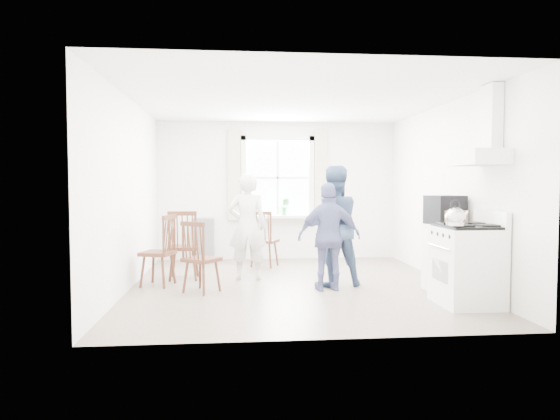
% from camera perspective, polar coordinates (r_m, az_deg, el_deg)
% --- Properties ---
extents(room_shell, '(4.62, 5.12, 2.64)m').
position_cam_1_polar(room_shell, '(7.01, 1.49, 1.91)').
color(room_shell, gray).
rests_on(room_shell, ground).
extents(window_assembly, '(1.88, 0.24, 1.70)m').
position_cam_1_polar(window_assembly, '(9.45, -0.27, 3.17)').
color(window_assembly, white).
rests_on(window_assembly, room_shell).
extents(range_hood, '(0.45, 0.76, 0.94)m').
position_cam_1_polar(range_hood, '(6.34, 22.14, 7.01)').
color(range_hood, white).
rests_on(range_hood, room_shell).
extents(shelf_unit, '(0.40, 0.30, 0.80)m').
position_cam_1_polar(shelf_unit, '(9.37, -8.78, -3.37)').
color(shelf_unit, slate).
rests_on(shelf_unit, ground).
extents(gas_stove, '(0.68, 0.76, 1.12)m').
position_cam_1_polar(gas_stove, '(6.32, 20.58, -5.84)').
color(gas_stove, white).
rests_on(gas_stove, ground).
extents(kettle, '(0.22, 0.22, 0.31)m').
position_cam_1_polar(kettle, '(5.90, 19.40, -0.86)').
color(kettle, silver).
rests_on(kettle, gas_stove).
extents(low_cabinet, '(0.50, 0.55, 0.90)m').
position_cam_1_polar(low_cabinet, '(6.98, 18.58, -5.26)').
color(low_cabinet, white).
rests_on(low_cabinet, ground).
extents(stereo_stack, '(0.50, 0.47, 0.38)m').
position_cam_1_polar(stereo_stack, '(6.96, 18.34, 0.02)').
color(stereo_stack, black).
rests_on(stereo_stack, low_cabinet).
extents(cardboard_box, '(0.33, 0.26, 0.19)m').
position_cam_1_polar(cardboard_box, '(6.84, 19.15, -0.83)').
color(cardboard_box, '#9F7C4D').
rests_on(cardboard_box, low_cabinet).
extents(windsor_chair_a, '(0.44, 0.43, 1.04)m').
position_cam_1_polar(windsor_chair_a, '(7.53, -11.03, -3.13)').
color(windsor_chair_a, '#442215').
rests_on(windsor_chair_a, ground).
extents(windsor_chair_b, '(0.56, 0.55, 0.96)m').
position_cam_1_polar(windsor_chair_b, '(6.60, -9.54, -4.44)').
color(windsor_chair_b, '#442215').
rests_on(windsor_chair_b, ground).
extents(windsor_chair_c, '(0.52, 0.53, 1.01)m').
position_cam_1_polar(windsor_chair_c, '(7.18, -13.03, -3.61)').
color(windsor_chair_c, '#442215').
rests_on(windsor_chair_c, ground).
extents(person_left, '(0.62, 0.62, 1.60)m').
position_cam_1_polar(person_left, '(7.46, -3.74, -1.89)').
color(person_left, white).
rests_on(person_left, ground).
extents(person_mid, '(0.94, 0.94, 1.69)m').
position_cam_1_polar(person_mid, '(7.02, 6.06, -1.83)').
color(person_mid, '#415578').
rests_on(person_mid, ground).
extents(person_right, '(0.87, 0.87, 1.45)m').
position_cam_1_polar(person_right, '(6.74, 5.64, -3.04)').
color(person_right, navy).
rests_on(person_right, ground).
extents(potted_plant, '(0.22, 0.22, 0.31)m').
position_cam_1_polar(potted_plant, '(9.38, 0.56, 0.39)').
color(potted_plant, '#387E3B').
rests_on(potted_plant, window_assembly).
extents(windsor_chair_d, '(0.54, 0.54, 0.98)m').
position_cam_1_polar(windsor_chair_d, '(8.55, -2.03, -2.62)').
color(windsor_chair_d, '#442215').
rests_on(windsor_chair_d, ground).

